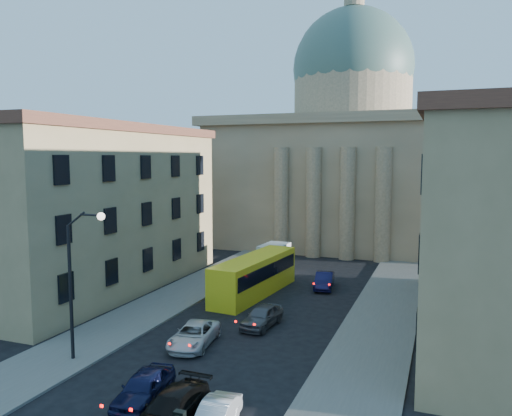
{
  "coord_description": "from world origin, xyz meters",
  "views": [
    {
      "loc": [
        12.47,
        -14.45,
        11.85
      ],
      "look_at": [
        -0.05,
        18.5,
        8.25
      ],
      "focal_mm": 35.0,
      "sensor_mm": 36.0,
      "label": 1
    }
  ],
  "objects_px": {
    "car_left_near": "(144,387)",
    "city_bus": "(255,274)",
    "street_lamp": "(77,273)",
    "box_truck": "(271,262)"
  },
  "relations": [
    {
      "from": "city_bus",
      "to": "box_truck",
      "type": "bearing_deg",
      "value": 102.92
    },
    {
      "from": "street_lamp",
      "to": "car_left_near",
      "type": "relative_size",
      "value": 1.98
    },
    {
      "from": "car_left_near",
      "to": "box_truck",
      "type": "distance_m",
      "value": 26.77
    },
    {
      "from": "car_left_near",
      "to": "city_bus",
      "type": "xyz_separation_m",
      "value": [
        -1.81,
        19.73,
        1.02
      ]
    },
    {
      "from": "street_lamp",
      "to": "car_left_near",
      "type": "bearing_deg",
      "value": -24.26
    },
    {
      "from": "car_left_near",
      "to": "city_bus",
      "type": "height_order",
      "value": "city_bus"
    },
    {
      "from": "street_lamp",
      "to": "box_truck",
      "type": "relative_size",
      "value": 1.55
    },
    {
      "from": "car_left_near",
      "to": "box_truck",
      "type": "height_order",
      "value": "box_truck"
    },
    {
      "from": "car_left_near",
      "to": "box_truck",
      "type": "relative_size",
      "value": 0.78
    },
    {
      "from": "city_bus",
      "to": "car_left_near",
      "type": "bearing_deg",
      "value": -79.12
    }
  ]
}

